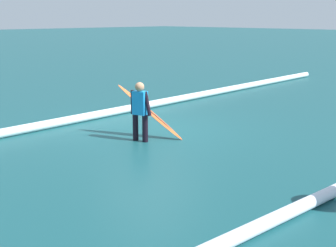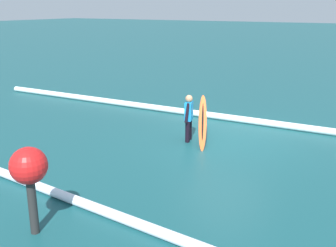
# 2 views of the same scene
# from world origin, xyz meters

# --- Properties ---
(ground_plane) EXTENTS (189.58, 189.58, 0.00)m
(ground_plane) POSITION_xyz_m (0.00, 0.00, 0.00)
(ground_plane) COLOR #154A4F
(surfer) EXTENTS (0.28, 0.59, 1.44)m
(surfer) POSITION_xyz_m (0.97, 0.69, 0.80)
(surfer) COLOR black
(surfer) RESTS_ON ground_plane
(surfboard) EXTENTS (0.97, 1.67, 1.32)m
(surfboard) POSITION_xyz_m (0.55, 0.59, 0.64)
(surfboard) COLOR #E55926
(surfboard) RESTS_ON ground_plane
(wave_crest_foreground) EXTENTS (24.72, 0.88, 0.24)m
(wave_crest_foreground) POSITION_xyz_m (-0.62, -2.07, 0.12)
(wave_crest_foreground) COLOR white
(wave_crest_foreground) RESTS_ON ground_plane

